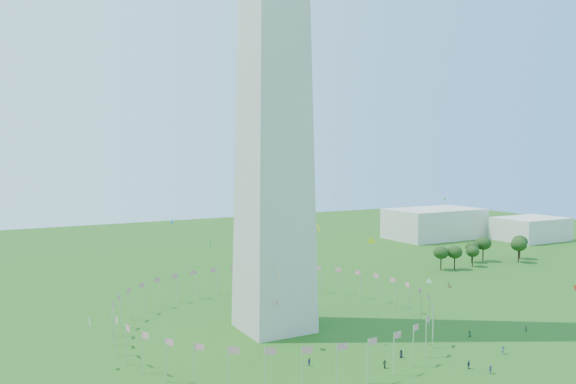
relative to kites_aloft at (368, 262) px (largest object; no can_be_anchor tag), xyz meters
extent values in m
cylinder|color=silver|center=(27.46, 22.92, -15.74)|extent=(0.24, 0.24, 9.00)
cylinder|color=silver|center=(26.85, 29.86, -15.74)|extent=(0.24, 0.24, 9.00)
cylinder|color=silver|center=(25.05, 36.60, -15.74)|extent=(0.24, 0.24, 9.00)
cylinder|color=silver|center=(22.10, 42.92, -15.74)|extent=(0.24, 0.24, 9.00)
cylinder|color=silver|center=(18.10, 48.63, -15.74)|extent=(0.24, 0.24, 9.00)
cylinder|color=silver|center=(13.17, 53.56, -15.74)|extent=(0.24, 0.24, 9.00)
cylinder|color=silver|center=(7.46, 57.56, -15.74)|extent=(0.24, 0.24, 9.00)
cylinder|color=silver|center=(1.14, 60.50, -15.74)|extent=(0.24, 0.24, 9.00)
cylinder|color=silver|center=(-5.59, 62.31, -15.74)|extent=(0.24, 0.24, 9.00)
cylinder|color=silver|center=(-12.54, 62.92, -15.74)|extent=(0.24, 0.24, 9.00)
cylinder|color=silver|center=(-19.48, 62.31, -15.74)|extent=(0.24, 0.24, 9.00)
cylinder|color=silver|center=(-26.22, 60.50, -15.74)|extent=(0.24, 0.24, 9.00)
cylinder|color=silver|center=(-32.54, 57.56, -15.74)|extent=(0.24, 0.24, 9.00)
cylinder|color=silver|center=(-38.25, 53.56, -15.74)|extent=(0.24, 0.24, 9.00)
cylinder|color=silver|center=(-43.18, 48.63, -15.74)|extent=(0.24, 0.24, 9.00)
cylinder|color=silver|center=(-47.18, 42.92, -15.74)|extent=(0.24, 0.24, 9.00)
cylinder|color=silver|center=(-50.13, 36.60, -15.74)|extent=(0.24, 0.24, 9.00)
cylinder|color=silver|center=(-51.93, 29.86, -15.74)|extent=(0.24, 0.24, 9.00)
cylinder|color=silver|center=(-52.54, 22.92, -15.74)|extent=(0.24, 0.24, 9.00)
cylinder|color=silver|center=(-51.93, 15.97, -15.74)|extent=(0.24, 0.24, 9.00)
cylinder|color=silver|center=(-50.13, 9.23, -15.74)|extent=(0.24, 0.24, 9.00)
cylinder|color=silver|center=(-47.18, 2.92, -15.74)|extent=(0.24, 0.24, 9.00)
cylinder|color=silver|center=(-43.18, -2.80, -15.74)|extent=(0.24, 0.24, 9.00)
cylinder|color=silver|center=(-38.25, -7.73, -15.74)|extent=(0.24, 0.24, 9.00)
cylinder|color=silver|center=(-32.54, -11.73, -15.74)|extent=(0.24, 0.24, 9.00)
cylinder|color=silver|center=(-26.22, -14.67, -15.74)|extent=(0.24, 0.24, 9.00)
cylinder|color=silver|center=(-19.48, -16.48, -15.74)|extent=(0.24, 0.24, 9.00)
cylinder|color=silver|center=(-12.54, -17.08, -15.74)|extent=(0.24, 0.24, 9.00)
cylinder|color=silver|center=(-5.59, -16.48, -15.74)|extent=(0.24, 0.24, 9.00)
cylinder|color=silver|center=(1.14, -14.67, -15.74)|extent=(0.24, 0.24, 9.00)
cylinder|color=silver|center=(7.46, -11.73, -15.74)|extent=(0.24, 0.24, 9.00)
cylinder|color=silver|center=(13.17, -7.73, -15.74)|extent=(0.24, 0.24, 9.00)
cylinder|color=silver|center=(18.10, -2.80, -15.74)|extent=(0.24, 0.24, 9.00)
cylinder|color=silver|center=(22.10, 2.92, -15.74)|extent=(0.24, 0.24, 9.00)
cylinder|color=silver|center=(25.05, 9.23, -15.74)|extent=(0.24, 0.24, 9.00)
cylinder|color=silver|center=(26.85, 15.97, -15.74)|extent=(0.24, 0.24, 9.00)
cube|color=beige|center=(137.46, 122.92, -12.24)|extent=(50.00, 30.00, 16.00)
cube|color=beige|center=(177.46, 92.92, -14.24)|extent=(35.00, 25.00, 12.00)
imported|color=#1F234A|center=(-17.86, -3.46, -19.40)|extent=(1.00, 1.03, 1.68)
imported|color=black|center=(2.47, -9.29, -19.33)|extent=(0.88, 1.05, 1.82)
imported|color=black|center=(-4.66, -12.41, -19.50)|extent=(0.53, 0.63, 1.48)
imported|color=#173B1F|center=(-4.51, -12.26, -19.31)|extent=(1.13, 0.75, 1.85)
imported|color=#301747|center=(12.59, -25.27, -19.36)|extent=(1.28, 0.98, 1.76)
imported|color=#272727|center=(42.24, -10.57, -19.44)|extent=(0.69, 0.59, 1.59)
imported|color=#1C2441|center=(10.69, -21.16, -19.34)|extent=(1.18, 0.89, 1.79)
imported|color=#242424|center=(31.06, 10.92, -19.40)|extent=(0.54, 0.69, 1.67)
imported|color=#1F2549|center=(24.23, -18.62, -19.32)|extent=(1.33, 1.29, 1.83)
imported|color=#1B4428|center=(26.93, -6.22, -19.46)|extent=(0.69, 0.86, 1.55)
plane|color=yellow|center=(2.05, 1.35, 4.49)|extent=(1.61, 2.33, 2.36)
plane|color=green|center=(-43.31, -12.19, 8.98)|extent=(0.85, 1.52, 1.73)
plane|color=blue|center=(-34.61, 37.83, 7.37)|extent=(0.59, 1.65, 1.73)
plane|color=red|center=(-16.59, 13.59, -10.71)|extent=(0.91, 0.74, 1.17)
plane|color=yellow|center=(-9.17, 6.95, 7.70)|extent=(2.01, 0.63, 1.92)
plane|color=yellow|center=(10.60, 29.69, 13.21)|extent=(1.11, 0.76, 1.19)
plane|color=red|center=(25.32, -34.90, -1.84)|extent=(0.75, 1.46, 1.32)
plane|color=white|center=(19.54, 0.58, -6.81)|extent=(1.27, 1.26, 1.59)
plane|color=orange|center=(-18.65, 8.76, -2.62)|extent=(2.12, 1.01, 2.29)
plane|color=white|center=(-59.05, 17.22, -10.15)|extent=(1.27, 1.58, 1.93)
plane|color=green|center=(38.33, 14.70, 12.15)|extent=(1.10, 0.47, 1.02)
plane|color=#CC2699|center=(29.41, 3.43, -9.69)|extent=(1.95, 1.09, 1.72)
ellipsoid|color=#214416|center=(79.03, 57.44, -15.58)|extent=(5.96, 5.96, 9.31)
ellipsoid|color=#214416|center=(84.51, 55.66, -15.58)|extent=(5.97, 5.97, 9.32)
ellipsoid|color=#214416|center=(95.10, 56.39, -16.10)|extent=(5.30, 5.30, 8.28)
ellipsoid|color=#214416|center=(101.60, 62.72, -15.87)|extent=(5.59, 5.59, 8.73)
ellipsoid|color=#214416|center=(107.76, 62.33, -15.04)|extent=(6.66, 6.66, 10.40)
ellipsoid|color=#214416|center=(118.67, 53.26, -15.14)|extent=(6.53, 6.53, 10.20)
ellipsoid|color=#214416|center=(126.19, 58.64, -15.18)|extent=(6.47, 6.47, 10.11)
camera|label=1|loc=(-78.33, -103.75, 24.60)|focal=35.00mm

